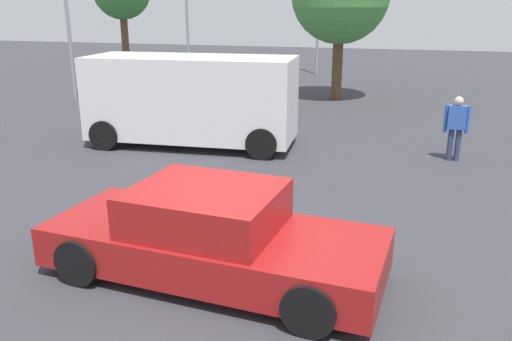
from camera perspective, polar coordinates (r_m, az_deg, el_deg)
ground_plane at (r=7.44m, az=-1.41°, el=-10.82°), size 80.00×80.00×0.00m
sedan_foreground at (r=7.08m, az=-4.85°, el=-7.18°), size 4.65×2.18×1.26m
dog at (r=10.35m, az=-10.06°, el=-1.13°), size 0.37×0.66×0.43m
van_white at (r=13.72m, az=-7.05°, el=7.83°), size 5.42×2.50×2.30m
pedestrian at (r=13.10m, az=21.02°, el=4.83°), size 0.57×0.26×1.53m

